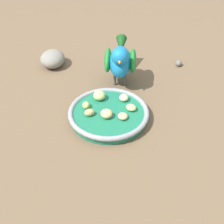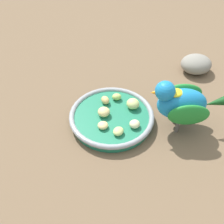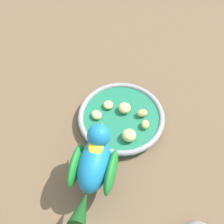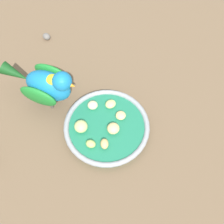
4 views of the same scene
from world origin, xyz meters
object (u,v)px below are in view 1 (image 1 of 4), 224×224
Objects in this scene: apple_piece_5 at (86,105)px; rock_large at (53,59)px; feeding_bowl at (109,114)px; apple_piece_6 at (124,98)px; parrot at (120,60)px; pebble_0 at (179,63)px; apple_piece_0 at (106,114)px; apple_piece_4 at (123,116)px; apple_piece_1 at (131,108)px; apple_piece_2 at (99,96)px; apple_piece_3 at (89,112)px.

rock_large reaches higher than apple_piece_5.
apple_piece_5 is 0.27× the size of rock_large.
apple_piece_6 is (0.01, -0.07, 0.02)m from feeding_bowl.
parrot is 0.23m from pebble_0.
rock_large is at bearing -20.27° from apple_piece_5.
parrot is (0.03, -0.17, 0.05)m from apple_piece_5.
parrot reaches higher than pebble_0.
apple_piece_0 reaches higher than pebble_0.
apple_piece_6 is at bearing -118.89° from apple_piece_5.
apple_piece_6 is (0.05, -0.06, 0.00)m from apple_piece_4.
apple_piece_1 is 0.36m from rock_large.
apple_piece_1 is 0.04m from apple_piece_4.
apple_piece_6 is at bearing -23.14° from apple_piece_1.
apple_piece_6 is (-0.05, -0.04, -0.00)m from apple_piece_2.
apple_piece_5 reaches higher than apple_piece_1.
feeding_bowl is at bearing -154.15° from apple_piece_5.
parrot is (0.03, -0.12, 0.05)m from apple_piece_2.
apple_piece_6 is (0.04, -0.02, 0.00)m from apple_piece_1.
rock_large reaches higher than apple_piece_6.
apple_piece_2 is at bearing -25.45° from parrot.
apple_piece_5 is 0.11m from apple_piece_6.
parrot is at bearing -71.78° from apple_piece_3.
apple_piece_5 reaches higher than apple_piece_4.
apple_piece_2 is 0.37× the size of rock_large.
pebble_0 is at bearing -97.66° from apple_piece_2.
apple_piece_2 is 0.07m from apple_piece_6.
apple_piece_6 reaches higher than apple_piece_4.
apple_piece_2 is 0.05m from apple_piece_5.
apple_piece_0 is 0.34× the size of rock_large.
apple_piece_6 is at bearing 7.16° from parrot.
feeding_bowl is 0.35m from pebble_0.
apple_piece_0 is 0.20m from parrot.
apple_piece_3 is 0.40m from pebble_0.
apple_piece_3 is 0.03m from apple_piece_5.
rock_large is (0.26, -0.10, -0.00)m from apple_piece_5.
apple_piece_6 is 0.29m from pebble_0.
apple_piece_6 is (-0.02, -0.11, -0.00)m from apple_piece_3.
apple_piece_4 is 1.06× the size of apple_piece_5.
apple_piece_2 is at bearing -65.78° from apple_piece_3.
apple_piece_0 is at bearing 67.37° from apple_piece_1.
feeding_bowl is 8.21× the size of apple_piece_6.
apple_piece_4 reaches higher than pebble_0.
apple_piece_4 is at bearing 170.67° from apple_piece_2.
apple_piece_0 is at bearing 93.55° from pebble_0.
parrot is (0.10, -0.16, 0.05)m from apple_piece_0.
parrot is at bearing -75.30° from apple_piece_2.
apple_piece_6 is 1.10× the size of pebble_0.
parrot reaches higher than rock_large.
apple_piece_1 is 1.07× the size of apple_piece_6.
apple_piece_1 is at bearing -125.44° from apple_piece_3.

